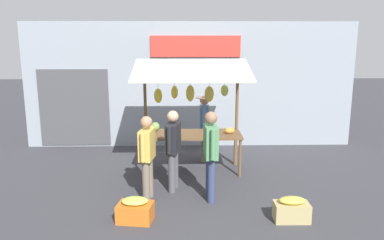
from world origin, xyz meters
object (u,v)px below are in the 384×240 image
shopper_in_grey_tee (147,152)px  shopper_in_striped_shirt (211,149)px  market_stall (191,103)px  vendor_with_sunhat (204,123)px  shopper_with_shopping_bag (173,145)px  produce_crate_near (135,210)px  produce_crate_side (292,210)px

shopper_in_grey_tee → shopper_in_striped_shirt: 1.17m
market_stall → vendor_with_sunhat: size_ratio=1.55×
shopper_in_grey_tee → shopper_in_striped_shirt: bearing=-83.3°
shopper_in_grey_tee → shopper_with_shopping_bag: bearing=-38.4°
market_stall → produce_crate_near: (0.98, 2.48, -1.36)m
shopper_with_shopping_bag → shopper_in_striped_shirt: bearing=-112.2°
market_stall → vendor_with_sunhat: 0.98m
shopper_in_grey_tee → shopper_with_shopping_bag: size_ratio=0.99×
produce_crate_side → produce_crate_near: bearing=-1.2°
shopper_with_shopping_bag → produce_crate_near: (0.60, 1.31, -0.74)m
market_stall → shopper_in_striped_shirt: size_ratio=1.49×
shopper_in_striped_shirt → shopper_with_shopping_bag: bearing=52.5°
shopper_in_striped_shirt → market_stall: bearing=7.7°
market_stall → vendor_with_sunhat: (-0.34, -0.70, -0.60)m
market_stall → shopper_with_shopping_bag: market_stall is taller
produce_crate_near → produce_crate_side: (-2.59, 0.05, 0.00)m
market_stall → produce_crate_near: size_ratio=4.00×
shopper_in_grey_tee → shopper_with_shopping_bag: 0.63m
shopper_in_grey_tee → produce_crate_side: (-2.45, 0.94, -0.72)m
market_stall → shopper_with_shopping_bag: 1.38m
produce_crate_side → shopper_with_shopping_bag: bearing=-34.5°
vendor_with_sunhat → shopper_in_grey_tee: bearing=-24.6°
produce_crate_side → vendor_with_sunhat: bearing=-68.5°
market_stall → shopper_in_grey_tee: 1.92m
market_stall → shopper_in_striped_shirt: (-0.32, 1.65, -0.57)m
market_stall → shopper_in_striped_shirt: bearing=101.1°
vendor_with_sunhat → shopper_in_striped_shirt: 2.34m
vendor_with_sunhat → shopper_with_shopping_bag: 2.00m
shopper_in_striped_shirt → produce_crate_side: size_ratio=2.89×
shopper_in_grey_tee → market_stall: bearing=-18.8°
market_stall → produce_crate_near: 2.99m
vendor_with_sunhat → produce_crate_near: (1.31, 3.18, -0.76)m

